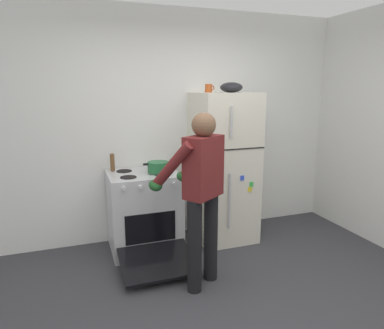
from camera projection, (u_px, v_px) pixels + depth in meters
ground at (243, 326)px, 2.68m from camera, size 8.00×8.00×0.00m
kitchen_wall_back at (171, 126)px, 4.18m from camera, size 6.00×0.10×2.70m
refrigerator at (223, 168)px, 4.10m from camera, size 0.68×0.72×1.75m
stove_range at (144, 212)px, 3.87m from camera, size 0.76×1.20×0.89m
person_cook at (200, 186)px, 3.06m from camera, size 0.66×0.70×1.60m
red_pot at (158, 167)px, 3.78m from camera, size 0.33×0.23×0.12m
coffee_mug at (209, 88)px, 3.89m from camera, size 0.11×0.08×0.10m
pepper_mill at (112, 162)px, 3.85m from camera, size 0.05×0.05×0.19m
mixing_bowl at (231, 87)px, 3.93m from camera, size 0.26×0.26×0.12m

